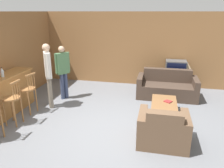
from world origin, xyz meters
name	(u,v)px	position (x,y,z in m)	size (l,w,h in m)	color
ground_plane	(109,131)	(0.00, 0.00, 0.00)	(24.00, 24.00, 0.00)	slate
wall_back	(131,49)	(0.00, 3.56, 1.30)	(9.40, 0.08, 2.60)	olive
wall_left	(13,58)	(-3.18, 1.28, 1.30)	(0.08, 8.56, 2.60)	olive
bar_chair_mid	(12,102)	(-2.30, -0.15, 0.59)	(0.39, 0.39, 1.10)	#996638
bar_chair_far	(28,92)	(-2.30, 0.50, 0.59)	(0.46, 0.46, 1.10)	#996638
couch_far	(167,88)	(1.32, 2.43, 0.31)	(1.83, 0.86, 0.85)	#423328
armchair_near	(163,130)	(1.19, -0.26, 0.31)	(1.01, 0.82, 0.83)	brown
coffee_table	(164,104)	(1.22, 1.08, 0.32)	(0.64, 1.09, 0.37)	brown
tv_unit	(174,82)	(1.60, 3.22, 0.26)	(1.05, 0.47, 0.51)	black
tv	(176,68)	(1.60, 3.22, 0.77)	(0.68, 0.48, 0.51)	#4C4C4C
bottle	(2,73)	(-2.78, 0.26, 1.16)	(0.08, 0.08, 0.24)	silver
book_on_table	(168,101)	(1.32, 1.13, 0.38)	(0.23, 0.23, 0.02)	maroon
table_lamp	(187,66)	(1.97, 3.22, 0.86)	(0.28, 0.28, 0.47)	brown
person_by_window	(63,69)	(-1.80, 1.65, 0.94)	(0.34, 0.43, 1.64)	#384260
person_by_counter	(48,72)	(-1.91, 0.95, 1.04)	(0.34, 0.43, 1.80)	#756B5B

